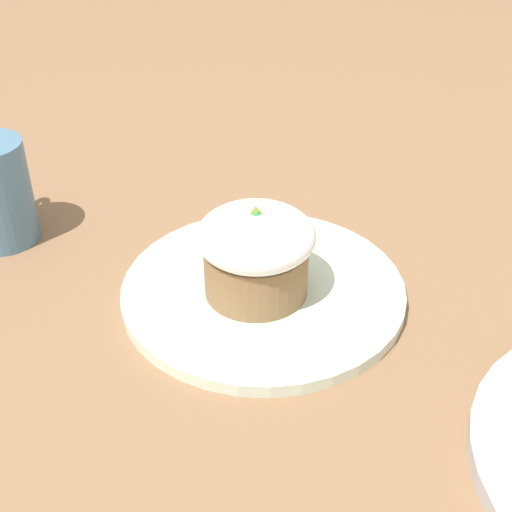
{
  "coord_description": "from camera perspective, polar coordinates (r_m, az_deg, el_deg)",
  "views": [
    {
      "loc": [
        -0.51,
        0.02,
        0.39
      ],
      "look_at": [
        -0.01,
        0.01,
        0.05
      ],
      "focal_mm": 50.0,
      "sensor_mm": 36.0,
      "label": 1
    }
  ],
  "objects": [
    {
      "name": "spoon",
      "position": [
        0.65,
        1.21,
        -1.05
      ],
      "size": [
        0.12,
        0.06,
        0.01
      ],
      "color": "silver",
      "rests_on": "dessert_plate"
    },
    {
      "name": "carrot_cake",
      "position": [
        0.6,
        -0.0,
        0.37
      ],
      "size": [
        0.1,
        0.1,
        0.08
      ],
      "color": "olive",
      "rests_on": "dessert_plate"
    },
    {
      "name": "ground_plane",
      "position": [
        0.64,
        0.58,
        -3.19
      ],
      "size": [
        4.0,
        4.0,
        0.0
      ],
      "primitive_type": "plane",
      "color": "#846042"
    },
    {
      "name": "dessert_plate",
      "position": [
        0.64,
        0.58,
        -2.78
      ],
      "size": [
        0.25,
        0.25,
        0.01
      ],
      "color": "silver",
      "rests_on": "ground_plane"
    }
  ]
}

